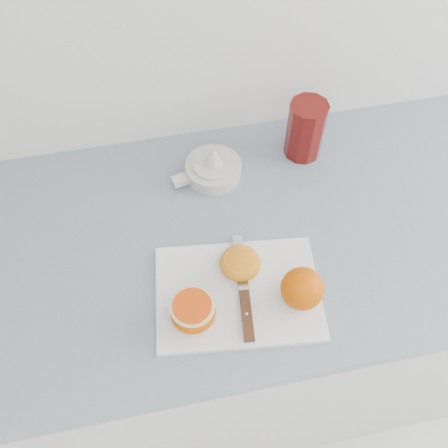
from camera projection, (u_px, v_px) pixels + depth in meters
name	position (u px, v px, depth m)	size (l,w,h in m)	color
counter	(256.00, 315.00, 1.41)	(2.53, 0.64, 0.89)	silver
cutting_board	(238.00, 293.00, 0.95)	(0.31, 0.22, 0.01)	white
whole_orange	(302.00, 289.00, 0.90)	(0.08, 0.08, 0.08)	#C76600
half_orange	(193.00, 311.00, 0.89)	(0.08, 0.08, 0.05)	#C76600
squeezed_shell	(240.00, 263.00, 0.96)	(0.08, 0.08, 0.03)	orange
paring_knife	(246.00, 306.00, 0.92)	(0.05, 0.23, 0.01)	#461F13
citrus_juicer	(213.00, 167.00, 1.11)	(0.16, 0.13, 0.08)	silver
red_tumbler	(305.00, 131.00, 1.11)	(0.09, 0.09, 0.14)	#600E0B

